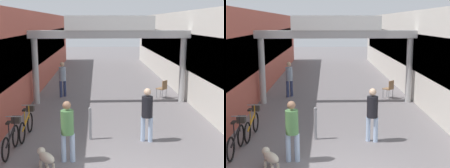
# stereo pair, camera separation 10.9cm
# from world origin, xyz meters

# --- Properties ---
(storefront_left) EXTENTS (3.00, 26.00, 4.19)m
(storefront_left) POSITION_xyz_m (-5.09, 11.00, 2.09)
(storefront_left) COLOR #B25142
(storefront_left) RESTS_ON ground_plane
(storefront_right) EXTENTS (3.00, 26.00, 4.19)m
(storefront_right) POSITION_xyz_m (5.09, 11.00, 2.09)
(storefront_right) COLOR beige
(storefront_right) RESTS_ON ground_plane
(arcade_sign_gateway) EXTENTS (7.40, 0.47, 3.94)m
(arcade_sign_gateway) POSITION_xyz_m (0.00, 7.44, 2.78)
(arcade_sign_gateway) COLOR #B2B2B2
(arcade_sign_gateway) RESTS_ON ground_plane
(pedestrian_with_dog) EXTENTS (0.39, 0.35, 1.67)m
(pedestrian_with_dog) POSITION_xyz_m (-1.36, 1.31, 0.95)
(pedestrian_with_dog) COLOR #A5BFE0
(pedestrian_with_dog) RESTS_ON ground_plane
(pedestrian_companion) EXTENTS (0.44, 0.44, 1.70)m
(pedestrian_companion) POSITION_xyz_m (0.95, 2.64, 0.97)
(pedestrian_companion) COLOR #A5BFE0
(pedestrian_companion) RESTS_ON ground_plane
(pedestrian_carrying_crate) EXTENTS (0.48, 0.48, 1.75)m
(pedestrian_carrying_crate) POSITION_xyz_m (-2.29, 8.70, 1.00)
(pedestrian_carrying_crate) COLOR navy
(pedestrian_carrying_crate) RESTS_ON ground_plane
(dog_on_leash) EXTENTS (0.61, 0.69, 0.51)m
(dog_on_leash) POSITION_xyz_m (-1.89, 0.90, 0.32)
(dog_on_leash) COLOR beige
(dog_on_leash) RESTS_ON ground_plane
(bicycle_black_nearest) EXTENTS (0.46, 1.69, 0.98)m
(bicycle_black_nearest) POSITION_xyz_m (-3.02, 2.01, 0.44)
(bicycle_black_nearest) COLOR black
(bicycle_black_nearest) RESTS_ON ground_plane
(bicycle_orange_second) EXTENTS (0.46, 1.69, 0.98)m
(bicycle_orange_second) POSITION_xyz_m (-2.87, 3.27, 0.44)
(bicycle_orange_second) COLOR black
(bicycle_orange_second) RESTS_ON ground_plane
(bollard_post_metal) EXTENTS (0.10, 0.10, 1.06)m
(bollard_post_metal) POSITION_xyz_m (-0.81, 2.89, 0.54)
(bollard_post_metal) COLOR gray
(bollard_post_metal) RESTS_ON ground_plane
(cafe_chair_wood_nearer) EXTENTS (0.57, 0.57, 0.89)m
(cafe_chair_wood_nearer) POSITION_xyz_m (2.61, 8.16, 0.54)
(cafe_chair_wood_nearer) COLOR gray
(cafe_chair_wood_nearer) RESTS_ON ground_plane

